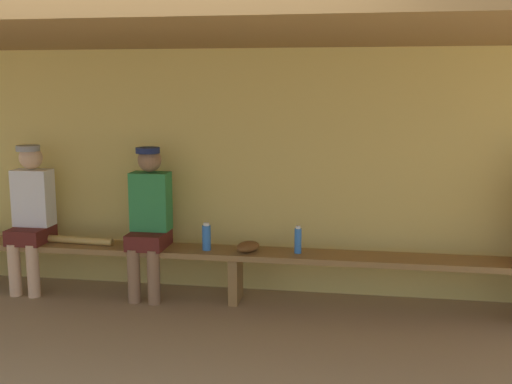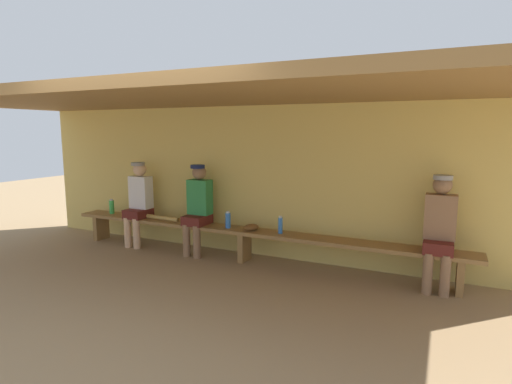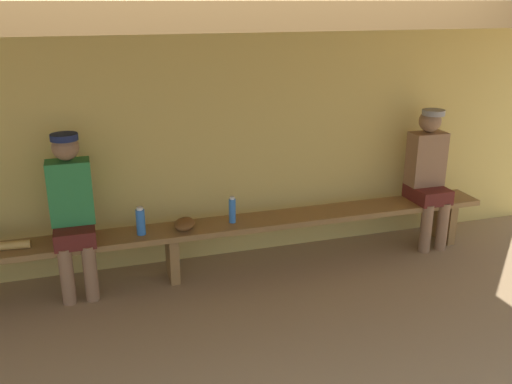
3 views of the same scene
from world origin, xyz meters
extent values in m
cube|color=#D8BC60|center=(0.00, 2.00, 1.10)|extent=(8.00, 0.20, 2.20)
cube|color=olive|center=(0.00, 0.70, 2.26)|extent=(8.00, 2.80, 0.12)
cube|color=olive|center=(0.00, 1.55, 0.43)|extent=(6.00, 0.36, 0.05)
cube|color=olive|center=(0.00, 1.55, 0.21)|extent=(0.08, 0.29, 0.41)
cube|color=olive|center=(2.75, 1.55, 0.21)|extent=(0.08, 0.29, 0.41)
cube|color=#591E19|center=(2.50, 1.53, 0.53)|extent=(0.32, 0.40, 0.14)
cylinder|color=#8C6647|center=(2.41, 1.37, 0.24)|extent=(0.11, 0.11, 0.48)
cylinder|color=#8C6647|center=(2.59, 1.37, 0.24)|extent=(0.11, 0.11, 0.48)
cube|color=#8C6647|center=(2.50, 1.61, 0.86)|extent=(0.34, 0.20, 0.52)
sphere|color=#8C6647|center=(2.50, 1.61, 1.23)|extent=(0.21, 0.21, 0.21)
cylinder|color=gray|center=(2.50, 1.57, 1.32)|extent=(0.21, 0.21, 0.05)
cube|color=#591E19|center=(-0.78, 1.53, 0.53)|extent=(0.32, 0.40, 0.14)
cylinder|color=#8C6647|center=(-0.87, 1.37, 0.24)|extent=(0.11, 0.11, 0.48)
cylinder|color=#8C6647|center=(-0.69, 1.37, 0.24)|extent=(0.11, 0.11, 0.48)
cube|color=#2D8442|center=(-0.78, 1.61, 0.86)|extent=(0.34, 0.20, 0.52)
sphere|color=#8C6647|center=(-0.78, 1.61, 1.23)|extent=(0.21, 0.21, 0.21)
cylinder|color=#19234C|center=(-0.78, 1.57, 1.32)|extent=(0.21, 0.21, 0.05)
cylinder|color=blue|center=(0.54, 1.55, 0.57)|extent=(0.06, 0.06, 0.22)
cylinder|color=white|center=(0.54, 1.55, 0.69)|extent=(0.04, 0.04, 0.02)
cylinder|color=blue|center=(-0.25, 1.52, 0.57)|extent=(0.08, 0.08, 0.22)
cylinder|color=white|center=(-0.25, 1.52, 0.69)|extent=(0.05, 0.05, 0.02)
ellipsoid|color=brown|center=(0.11, 1.53, 0.51)|extent=(0.25, 0.29, 0.09)
camera|label=1|loc=(1.04, -3.62, 1.88)|focal=43.87mm
camera|label=2|loc=(2.53, -3.42, 1.84)|focal=28.38mm
camera|label=3|loc=(-0.63, -2.89, 2.33)|focal=39.42mm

